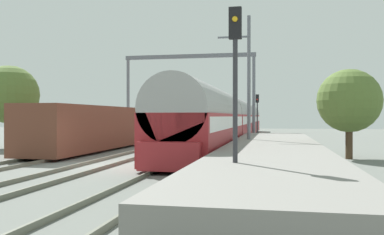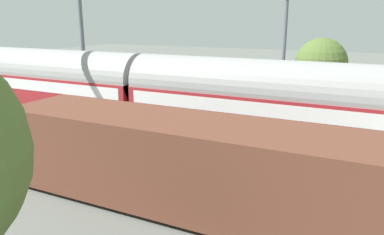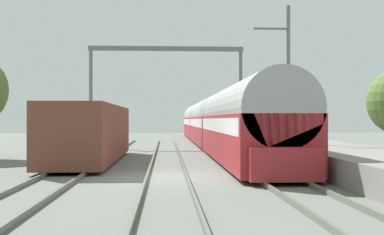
# 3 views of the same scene
# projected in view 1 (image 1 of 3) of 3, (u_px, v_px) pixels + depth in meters

# --- Properties ---
(ground) EXTENTS (120.00, 120.00, 0.00)m
(ground) POSITION_uv_depth(u_px,v_px,m) (102.00, 165.00, 19.20)
(ground) COLOR slate
(track_far_west) EXTENTS (1.51, 60.00, 0.16)m
(track_far_west) POSITION_uv_depth(u_px,v_px,m) (25.00, 162.00, 19.95)
(track_far_west) COLOR #626555
(track_far_west) RESTS_ON ground
(track_west) EXTENTS (1.52, 60.00, 0.16)m
(track_west) POSITION_uv_depth(u_px,v_px,m) (102.00, 163.00, 19.20)
(track_west) COLOR #626555
(track_west) RESTS_ON ground
(track_east) EXTENTS (1.51, 60.00, 0.16)m
(track_east) POSITION_uv_depth(u_px,v_px,m) (184.00, 165.00, 18.45)
(track_east) COLOR #626555
(track_east) RESTS_ON ground
(platform) EXTENTS (4.40, 28.00, 0.90)m
(platform) POSITION_uv_depth(u_px,v_px,m) (273.00, 154.00, 19.66)
(platform) COLOR gray
(platform) RESTS_ON ground
(passenger_train) EXTENTS (2.93, 49.20, 3.82)m
(passenger_train) POSITION_uv_depth(u_px,v_px,m) (234.00, 119.00, 39.96)
(passenger_train) COLOR maroon
(passenger_train) RESTS_ON ground
(freight_car) EXTENTS (2.80, 13.00, 2.70)m
(freight_car) POSITION_uv_depth(u_px,v_px,m) (89.00, 128.00, 26.70)
(freight_car) COLOR brown
(freight_car) RESTS_ON ground
(person_crossing) EXTENTS (0.44, 0.32, 1.73)m
(person_crossing) POSITION_uv_depth(u_px,v_px,m) (246.00, 130.00, 37.29)
(person_crossing) COLOR #292929
(person_crossing) RESTS_ON ground
(railway_signal_near) EXTENTS (0.36, 0.30, 5.32)m
(railway_signal_near) POSITION_uv_depth(u_px,v_px,m) (235.00, 75.00, 12.03)
(railway_signal_near) COLOR #2D2D33
(railway_signal_near) RESTS_ON ground
(railway_signal_far) EXTENTS (0.36, 0.30, 4.61)m
(railway_signal_far) POSITION_uv_depth(u_px,v_px,m) (257.00, 109.00, 46.07)
(railway_signal_far) COLOR #2D2D33
(railway_signal_far) RESTS_ON ground
(catenary_gantry) EXTENTS (12.07, 0.28, 7.86)m
(catenary_gantry) POSITION_uv_depth(u_px,v_px,m) (189.00, 79.00, 38.45)
(catenary_gantry) COLOR slate
(catenary_gantry) RESTS_ON ground
(catenary_pole_east_mid) EXTENTS (1.90, 0.20, 8.00)m
(catenary_pole_east_mid) POSITION_uv_depth(u_px,v_px,m) (248.00, 83.00, 24.30)
(catenary_pole_east_mid) COLOR slate
(catenary_pole_east_mid) RESTS_ON ground
(tree_west_background) EXTENTS (4.08, 4.08, 5.80)m
(tree_west_background) POSITION_uv_depth(u_px,v_px,m) (9.00, 95.00, 29.78)
(tree_west_background) COLOR #4C3826
(tree_west_background) RESTS_ON ground
(tree_east_background) EXTENTS (3.29, 3.29, 4.68)m
(tree_east_background) POSITION_uv_depth(u_px,v_px,m) (349.00, 101.00, 21.99)
(tree_east_background) COLOR #4C3826
(tree_east_background) RESTS_ON ground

